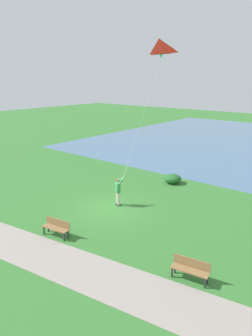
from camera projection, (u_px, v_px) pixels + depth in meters
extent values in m
plane|color=#33702D|center=(109.00, 208.00, 18.89)|extent=(120.00, 120.00, 0.00)
cube|color=gray|center=(57.00, 260.00, 13.49)|extent=(7.40, 31.98, 0.02)
cube|color=#232328|center=(117.00, 204.00, 19.46)|extent=(0.26, 0.21, 0.06)
cylinder|color=beige|center=(117.00, 198.00, 19.34)|extent=(0.14, 0.14, 0.82)
cube|color=#232328|center=(119.00, 205.00, 19.25)|extent=(0.26, 0.21, 0.06)
cylinder|color=beige|center=(118.00, 199.00, 19.13)|extent=(0.14, 0.14, 0.82)
cube|color=#38894C|center=(118.00, 188.00, 19.03)|extent=(0.38, 0.46, 0.60)
sphere|color=#DBB28E|center=(118.00, 181.00, 18.90)|extent=(0.22, 0.22, 0.22)
ellipsoid|color=#4C3319|center=(117.00, 180.00, 18.89)|extent=(0.30, 0.30, 0.13)
cylinder|color=#38894C|center=(120.00, 180.00, 19.07)|extent=(0.38, 0.51, 0.43)
cylinder|color=#38894C|center=(121.00, 181.00, 18.91)|extent=(0.56, 0.11, 0.43)
sphere|color=#DBB28E|center=(123.00, 178.00, 19.02)|extent=(0.10, 0.10, 0.10)
pyramid|color=red|center=(159.00, 47.00, 17.65)|extent=(0.74, 1.71, 0.83)
cone|color=green|center=(161.00, 56.00, 17.92)|extent=(0.23, 0.23, 0.22)
cylinder|color=black|center=(161.00, 54.00, 17.89)|extent=(0.29, 1.55, 0.02)
cylinder|color=silver|center=(142.00, 119.00, 18.48)|extent=(2.16, 1.12, 7.13)
cube|color=olive|center=(56.00, 228.00, 15.42)|extent=(0.67, 1.55, 0.05)
cube|color=olive|center=(58.00, 223.00, 15.51)|extent=(0.28, 1.49, 0.40)
cube|color=#2D2D33|center=(64.00, 237.00, 15.02)|extent=(0.07, 0.07, 0.45)
cube|color=#2D2D33|center=(68.00, 234.00, 15.29)|extent=(0.07, 0.07, 0.45)
cube|color=#2D2D33|center=(44.00, 230.00, 15.67)|extent=(0.07, 0.07, 0.45)
cube|color=#2D2D33|center=(48.00, 228.00, 15.94)|extent=(0.07, 0.07, 0.45)
cube|color=olive|center=(190.00, 270.00, 12.03)|extent=(0.67, 1.55, 0.05)
cube|color=olive|center=(192.00, 263.00, 12.13)|extent=(0.28, 1.49, 0.40)
cube|color=#2D2D33|center=(205.00, 283.00, 11.64)|extent=(0.07, 0.07, 0.45)
cube|color=#2D2D33|center=(208.00, 278.00, 11.90)|extent=(0.07, 0.07, 0.45)
cube|color=#2D2D33|center=(172.00, 272.00, 12.29)|extent=(0.07, 0.07, 0.45)
cube|color=#2D2D33|center=(175.00, 268.00, 12.55)|extent=(0.07, 0.07, 0.45)
ellipsoid|color=#236028|center=(173.00, 179.00, 23.34)|extent=(1.30, 1.28, 0.70)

